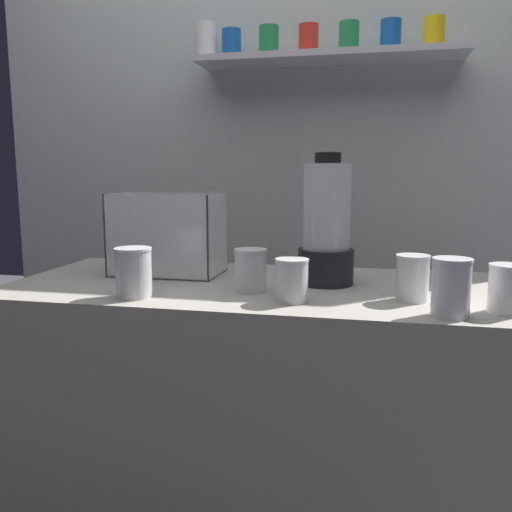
{
  "coord_description": "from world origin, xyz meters",
  "views": [
    {
      "loc": [
        0.31,
        -1.44,
        1.21
      ],
      "look_at": [
        0.0,
        0.0,
        0.98
      ],
      "focal_mm": 36.93,
      "sensor_mm": 36.0,
      "label": 1
    }
  ],
  "objects_px": {
    "blender_pitcher": "(326,229)",
    "juice_cup_orange_far_left": "(134,275)",
    "carrot_display_bin": "(169,249)",
    "juice_cup_orange_middle": "(292,282)",
    "juice_cup_mango_left": "(250,273)",
    "juice_cup_pomegranate_rightmost": "(507,291)",
    "juice_cup_carrot_right": "(412,280)",
    "juice_cup_orange_far_right": "(451,290)"
  },
  "relations": [
    {
      "from": "carrot_display_bin",
      "to": "juice_cup_orange_middle",
      "type": "relative_size",
      "value": 3.06
    },
    {
      "from": "blender_pitcher",
      "to": "juice_cup_orange_far_left",
      "type": "relative_size",
      "value": 2.91
    },
    {
      "from": "blender_pitcher",
      "to": "juice_cup_mango_left",
      "type": "bearing_deg",
      "value": -143.37
    },
    {
      "from": "juice_cup_orange_far_left",
      "to": "juice_cup_orange_far_right",
      "type": "distance_m",
      "value": 0.76
    },
    {
      "from": "juice_cup_pomegranate_rightmost",
      "to": "blender_pitcher",
      "type": "bearing_deg",
      "value": 150.88
    },
    {
      "from": "juice_cup_carrot_right",
      "to": "blender_pitcher",
      "type": "bearing_deg",
      "value": 145.2
    },
    {
      "from": "carrot_display_bin",
      "to": "juice_cup_carrot_right",
      "type": "xyz_separation_m",
      "value": [
        0.72,
        -0.2,
        -0.03
      ]
    },
    {
      "from": "juice_cup_orange_far_left",
      "to": "juice_cup_orange_far_right",
      "type": "relative_size",
      "value": 0.97
    },
    {
      "from": "juice_cup_mango_left",
      "to": "juice_cup_carrot_right",
      "type": "xyz_separation_m",
      "value": [
        0.41,
        -0.02,
        0.0
      ]
    },
    {
      "from": "juice_cup_orange_middle",
      "to": "juice_cup_orange_far_left",
      "type": "bearing_deg",
      "value": -174.94
    },
    {
      "from": "blender_pitcher",
      "to": "juice_cup_orange_middle",
      "type": "relative_size",
      "value": 3.45
    },
    {
      "from": "blender_pitcher",
      "to": "juice_cup_carrot_right",
      "type": "distance_m",
      "value": 0.29
    },
    {
      "from": "carrot_display_bin",
      "to": "juice_cup_mango_left",
      "type": "distance_m",
      "value": 0.36
    },
    {
      "from": "juice_cup_orange_far_left",
      "to": "juice_cup_orange_middle",
      "type": "relative_size",
      "value": 1.19
    },
    {
      "from": "juice_cup_mango_left",
      "to": "juice_cup_pomegranate_rightmost",
      "type": "relative_size",
      "value": 1.03
    },
    {
      "from": "juice_cup_orange_far_left",
      "to": "juice_cup_orange_middle",
      "type": "distance_m",
      "value": 0.4
    },
    {
      "from": "juice_cup_orange_far_left",
      "to": "juice_cup_carrot_right",
      "type": "bearing_deg",
      "value": 9.1
    },
    {
      "from": "juice_cup_orange_middle",
      "to": "blender_pitcher",
      "type": "bearing_deg",
      "value": 74.6
    },
    {
      "from": "carrot_display_bin",
      "to": "blender_pitcher",
      "type": "bearing_deg",
      "value": -5.58
    },
    {
      "from": "juice_cup_carrot_right",
      "to": "juice_cup_orange_middle",
      "type": "bearing_deg",
      "value": -165.47
    },
    {
      "from": "carrot_display_bin",
      "to": "juice_cup_mango_left",
      "type": "relative_size",
      "value": 2.86
    },
    {
      "from": "carrot_display_bin",
      "to": "juice_cup_orange_far_left",
      "type": "bearing_deg",
      "value": -84.79
    },
    {
      "from": "juice_cup_orange_far_left",
      "to": "juice_cup_carrot_right",
      "type": "relative_size",
      "value": 1.11
    },
    {
      "from": "juice_cup_orange_far_right",
      "to": "juice_cup_pomegranate_rightmost",
      "type": "height_order",
      "value": "juice_cup_orange_far_right"
    },
    {
      "from": "juice_cup_orange_middle",
      "to": "juice_cup_carrot_right",
      "type": "distance_m",
      "value": 0.3
    },
    {
      "from": "juice_cup_pomegranate_rightmost",
      "to": "juice_cup_carrot_right",
      "type": "bearing_deg",
      "value": 158.15
    },
    {
      "from": "juice_cup_carrot_right",
      "to": "juice_cup_orange_far_right",
      "type": "xyz_separation_m",
      "value": [
        0.07,
        -0.14,
        0.01
      ]
    },
    {
      "from": "blender_pitcher",
      "to": "juice_cup_orange_far_right",
      "type": "distance_m",
      "value": 0.43
    },
    {
      "from": "blender_pitcher",
      "to": "juice_cup_carrot_right",
      "type": "height_order",
      "value": "blender_pitcher"
    },
    {
      "from": "carrot_display_bin",
      "to": "juice_cup_pomegranate_rightmost",
      "type": "xyz_separation_m",
      "value": [
        0.91,
        -0.28,
        -0.03
      ]
    },
    {
      "from": "juice_cup_orange_far_left",
      "to": "juice_cup_mango_left",
      "type": "xyz_separation_m",
      "value": [
        0.27,
        0.13,
        -0.01
      ]
    },
    {
      "from": "juice_cup_orange_middle",
      "to": "carrot_display_bin",
      "type": "bearing_deg",
      "value": 146.86
    },
    {
      "from": "juice_cup_orange_far_right",
      "to": "juice_cup_pomegranate_rightmost",
      "type": "relative_size",
      "value": 1.17
    },
    {
      "from": "juice_cup_orange_far_left",
      "to": "juice_cup_mango_left",
      "type": "bearing_deg",
      "value": 24.77
    },
    {
      "from": "juice_cup_carrot_right",
      "to": "juice_cup_pomegranate_rightmost",
      "type": "distance_m",
      "value": 0.21
    },
    {
      "from": "juice_cup_carrot_right",
      "to": "carrot_display_bin",
      "type": "bearing_deg",
      "value": 164.08
    },
    {
      "from": "juice_cup_orange_far_right",
      "to": "juice_cup_mango_left",
      "type": "bearing_deg",
      "value": 162.34
    },
    {
      "from": "juice_cup_orange_middle",
      "to": "juice_cup_orange_far_right",
      "type": "relative_size",
      "value": 0.82
    },
    {
      "from": "juice_cup_orange_far_left",
      "to": "juice_cup_orange_far_right",
      "type": "xyz_separation_m",
      "value": [
        0.76,
        -0.03,
        0.0
      ]
    },
    {
      "from": "juice_cup_mango_left",
      "to": "juice_cup_pomegranate_rightmost",
      "type": "xyz_separation_m",
      "value": [
        0.61,
        -0.1,
        0.0
      ]
    },
    {
      "from": "blender_pitcher",
      "to": "juice_cup_orange_middle",
      "type": "height_order",
      "value": "blender_pitcher"
    },
    {
      "from": "juice_cup_mango_left",
      "to": "juice_cup_orange_far_right",
      "type": "distance_m",
      "value": 0.51
    }
  ]
}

